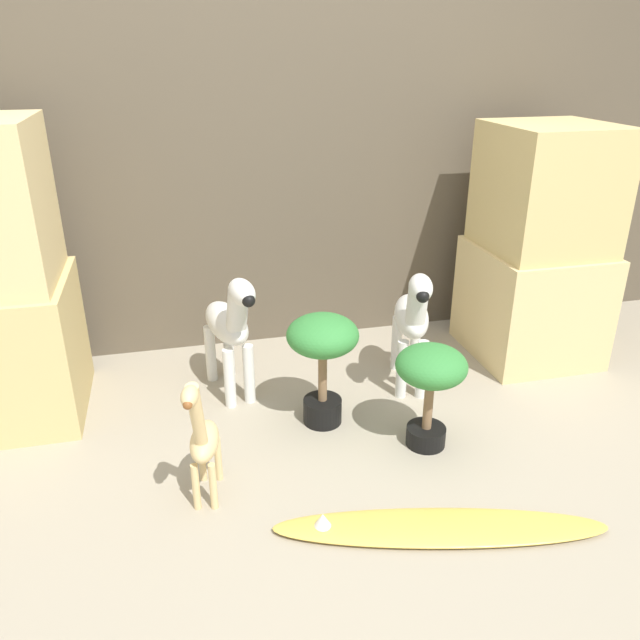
{
  "coord_description": "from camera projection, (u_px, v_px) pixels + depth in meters",
  "views": [
    {
      "loc": [
        -0.53,
        -1.87,
        1.54
      ],
      "look_at": [
        0.11,
        0.74,
        0.35
      ],
      "focal_mm": 35.0,
      "sensor_mm": 36.0,
      "label": 1
    }
  ],
  "objects": [
    {
      "name": "zebra_left",
      "position": [
        230.0,
        325.0,
        2.85
      ],
      "size": [
        0.25,
        0.55,
        0.65
      ],
      "color": "silver",
      "rests_on": "ground_plane"
    },
    {
      "name": "rock_pillar_right",
      "position": [
        538.0,
        250.0,
        3.19
      ],
      "size": [
        0.6,
        0.63,
        1.2
      ],
      "color": "#DBC184",
      "rests_on": "ground_plane"
    },
    {
      "name": "potted_palm_back",
      "position": [
        323.0,
        349.0,
        2.64
      ],
      "size": [
        0.31,
        0.31,
        0.51
      ],
      "color": "black",
      "rests_on": "ground_plane"
    },
    {
      "name": "surfboard",
      "position": [
        438.0,
        527.0,
        2.15
      ],
      "size": [
        1.18,
        0.46,
        0.08
      ],
      "color": "gold",
      "rests_on": "ground_plane"
    },
    {
      "name": "potted_palm_front",
      "position": [
        431.0,
        377.0,
        2.5
      ],
      "size": [
        0.29,
        0.29,
        0.45
      ],
      "color": "black",
      "rests_on": "ground_plane"
    },
    {
      "name": "wall_back",
      "position": [
        270.0,
        139.0,
        3.18
      ],
      "size": [
        6.4,
        0.08,
        2.2
      ],
      "color": "brown",
      "rests_on": "ground_plane"
    },
    {
      "name": "giraffe_figurine",
      "position": [
        203.0,
        438.0,
        2.2
      ],
      "size": [
        0.15,
        0.37,
        0.56
      ],
      "color": "#E0C184",
      "rests_on": "ground_plane"
    },
    {
      "name": "zebra_right",
      "position": [
        413.0,
        319.0,
        2.92
      ],
      "size": [
        0.26,
        0.55,
        0.65
      ],
      "color": "silver",
      "rests_on": "ground_plane"
    },
    {
      "name": "ground_plane",
      "position": [
        338.0,
        482.0,
        2.4
      ],
      "size": [
        14.0,
        14.0,
        0.0
      ],
      "primitive_type": "plane",
      "color": "#9E937F"
    }
  ]
}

